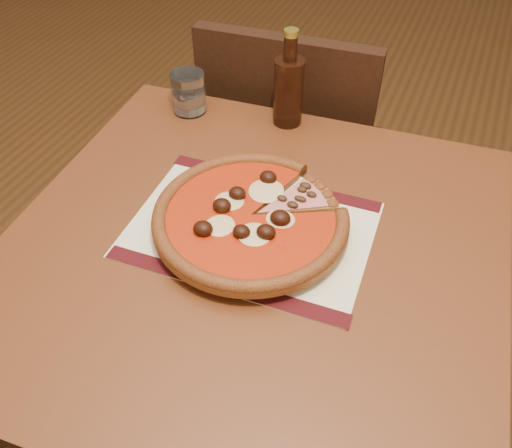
% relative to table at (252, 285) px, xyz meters
% --- Properties ---
extents(table, '(0.85, 0.85, 0.75)m').
position_rel_table_xyz_m(table, '(0.00, 0.00, 0.00)').
color(table, maroon).
rests_on(table, ground).
extents(chair_far, '(0.44, 0.44, 0.88)m').
position_rel_table_xyz_m(chair_far, '(-0.13, 0.57, -0.15)').
color(chair_far, black).
rests_on(chair_far, ground).
extents(placemat, '(0.41, 0.30, 0.00)m').
position_rel_table_xyz_m(placemat, '(-0.01, 0.03, 0.10)').
color(placemat, white).
rests_on(placemat, table).
extents(plate, '(0.29, 0.29, 0.02)m').
position_rel_table_xyz_m(plate, '(-0.01, 0.03, 0.11)').
color(plate, white).
rests_on(plate, placemat).
extents(pizza, '(0.32, 0.32, 0.04)m').
position_rel_table_xyz_m(pizza, '(-0.01, 0.03, 0.13)').
color(pizza, brown).
rests_on(pizza, plate).
extents(ham_slice, '(0.12, 0.13, 0.02)m').
position_rel_table_xyz_m(ham_slice, '(0.05, 0.11, 0.13)').
color(ham_slice, brown).
rests_on(ham_slice, plate).
extents(water_glass, '(0.09, 0.09, 0.09)m').
position_rel_table_xyz_m(water_glass, '(-0.28, 0.32, 0.14)').
color(water_glass, white).
rests_on(water_glass, table).
extents(bottle, '(0.06, 0.06, 0.20)m').
position_rel_table_xyz_m(bottle, '(-0.07, 0.36, 0.18)').
color(bottle, '#34180D').
rests_on(bottle, table).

